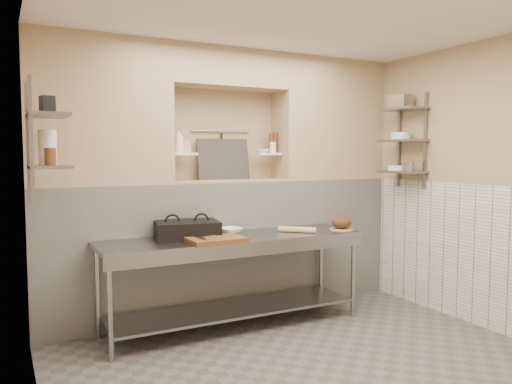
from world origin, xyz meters
TOP-DOWN VIEW (x-y plane):
  - floor at (0.00, 0.00)m, footprint 4.00×3.90m
  - ceiling at (0.00, 0.00)m, footprint 4.00×3.90m
  - wall_left at (-2.05, 0.00)m, footprint 0.10×3.90m
  - wall_right at (2.05, 0.00)m, footprint 0.10×3.90m
  - wall_back at (0.00, 2.00)m, footprint 4.00×0.10m
  - backwall_lower at (0.00, 1.75)m, footprint 4.00×0.40m
  - alcove_sill at (0.00, 1.75)m, footprint 1.30×0.40m
  - backwall_pillar_left at (-1.33, 1.75)m, footprint 1.35×0.40m
  - backwall_pillar_right at (1.33, 1.75)m, footprint 1.35×0.40m
  - backwall_header at (0.00, 1.75)m, footprint 1.30×0.40m
  - wainscot_left at (-1.99, 0.00)m, footprint 0.02×3.90m
  - wainscot_right at (1.99, 0.00)m, footprint 0.02×3.90m
  - alcove_shelf_left at (-0.50, 1.75)m, footprint 0.28×0.16m
  - alcove_shelf_right at (0.50, 1.75)m, footprint 0.28×0.16m
  - utensil_rail at (0.00, 1.92)m, footprint 0.70×0.02m
  - hanging_steel at (0.00, 1.90)m, footprint 0.02×0.02m
  - splash_panel at (0.00, 1.85)m, footprint 0.60×0.08m
  - shelf_rail_left_a at (-1.98, 1.25)m, footprint 0.03×0.03m
  - shelf_rail_left_b at (-1.98, 0.85)m, footprint 0.03×0.03m
  - wall_shelf_left_lower at (-1.84, 1.05)m, footprint 0.30×0.50m
  - wall_shelf_left_upper at (-1.84, 1.05)m, footprint 0.30×0.50m
  - shelf_rail_right_a at (1.98, 1.25)m, footprint 0.03×0.03m
  - shelf_rail_right_b at (1.98, 0.85)m, footprint 0.03×0.03m
  - wall_shelf_right_lower at (1.84, 1.05)m, footprint 0.30×0.50m
  - wall_shelf_right_mid at (1.84, 1.05)m, footprint 0.30×0.50m
  - wall_shelf_right_upper at (1.84, 1.05)m, footprint 0.30×0.50m
  - prep_table at (-0.18, 1.18)m, footprint 2.60×0.70m
  - panini_press at (-0.61, 1.33)m, footprint 0.66×0.53m
  - cutting_board at (-0.47, 0.98)m, footprint 0.51×0.36m
  - knife_blade at (-0.44, 1.08)m, footprint 0.26×0.09m
  - tongs at (-0.61, 0.97)m, footprint 0.04×0.24m
  - mixing_bowl at (-0.12, 1.40)m, footprint 0.27×0.27m
  - rolling_pin at (0.50, 1.12)m, footprint 0.32×0.31m
  - bread_board at (1.01, 1.05)m, footprint 0.24×0.24m
  - bread_loaf at (1.01, 1.05)m, footprint 0.21×0.21m
  - bottle_soap at (-0.55, 1.73)m, footprint 0.10×0.10m
  - jar_alcove at (-0.45, 1.79)m, footprint 0.08×0.08m
  - bowl_alcove at (0.43, 1.72)m, footprint 0.15×0.15m
  - condiment_a at (0.61, 1.78)m, footprint 0.06×0.06m
  - condiment_b at (0.55, 1.77)m, footprint 0.06×0.06m
  - condiment_c at (0.56, 1.75)m, footprint 0.07×0.07m
  - jug_left at (-1.84, 1.15)m, footprint 0.14×0.14m
  - jar_left at (-1.84, 0.93)m, footprint 0.09×0.09m
  - box_left_upper at (-1.84, 1.06)m, footprint 0.12×0.12m
  - bowl_right at (1.84, 1.15)m, footprint 0.19×0.19m
  - canister_right at (1.84, 0.94)m, footprint 0.10×0.10m
  - bowl_right_mid at (1.84, 1.09)m, footprint 0.21×0.21m
  - basket_right at (1.84, 1.10)m, footprint 0.22×0.26m

SIDE VIEW (x-z plane):
  - floor at x=0.00m, z-range -0.10..0.00m
  - prep_table at x=-0.18m, z-range 0.19..1.09m
  - backwall_lower at x=0.00m, z-range 0.00..1.40m
  - wainscot_left at x=-1.99m, z-range 0.00..1.40m
  - wainscot_right at x=1.99m, z-range 0.00..1.40m
  - bread_board at x=1.01m, z-range 0.90..0.91m
  - cutting_board at x=-0.47m, z-range 0.90..0.95m
  - mixing_bowl at x=-0.12m, z-range 0.90..0.96m
  - rolling_pin at x=0.50m, z-range 0.90..0.96m
  - knife_blade at x=-0.44m, z-range 0.95..0.95m
  - tongs at x=-0.61m, z-range 0.95..0.97m
  - bread_loaf at x=1.01m, z-range 0.91..1.04m
  - panini_press at x=-0.61m, z-range 0.90..1.06m
  - wall_left at x=-2.05m, z-range 0.00..2.80m
  - wall_right at x=2.05m, z-range 0.00..2.80m
  - wall_back at x=0.00m, z-range 0.00..2.80m
  - alcove_sill at x=0.00m, z-range 1.40..1.42m
  - wall_shelf_right_lower at x=1.84m, z-range 1.49..1.51m
  - bowl_right at x=1.84m, z-range 1.51..1.57m
  - canister_right at x=1.84m, z-range 1.51..1.62m
  - wall_shelf_left_lower at x=-1.84m, z-range 1.59..1.61m
  - splash_panel at x=0.00m, z-range 1.42..1.86m
  - jar_left at x=-1.84m, z-range 1.61..1.75m
  - alcove_shelf_left at x=-0.50m, z-range 1.69..1.71m
  - alcove_shelf_right at x=0.50m, z-range 1.69..1.71m
  - bowl_alcove at x=0.43m, z-range 1.71..1.75m
  - jug_left at x=-1.84m, z-range 1.61..1.89m
  - condiment_c at x=0.56m, z-range 1.71..1.83m
  - jar_alcove at x=-0.45m, z-range 1.71..1.84m
  - hanging_steel at x=0.00m, z-range 1.63..1.93m
  - shelf_rail_left_a at x=-1.98m, z-range 1.33..2.27m
  - shelf_rail_left_b at x=-1.98m, z-range 1.33..2.27m
  - condiment_b at x=0.55m, z-range 1.71..1.93m
  - condiment_a at x=0.61m, z-range 1.71..1.95m
  - bottle_soap at x=-0.55m, z-range 1.71..1.96m
  - shelf_rail_right_a at x=1.98m, z-range 1.33..2.38m
  - shelf_rail_right_b at x=1.98m, z-range 1.33..2.38m
  - wall_shelf_right_mid at x=1.84m, z-range 1.84..1.86m
  - bowl_right_mid at x=1.84m, z-range 1.86..1.94m
  - utensil_rail at x=0.00m, z-range 1.94..1.96m
  - wall_shelf_left_upper at x=-1.84m, z-range 1.99..2.01m
  - box_left_upper at x=-1.84m, z-range 2.01..2.15m
  - backwall_pillar_left at x=-1.33m, z-range 1.40..2.80m
  - backwall_pillar_right at x=1.33m, z-range 1.40..2.80m
  - wall_shelf_right_upper at x=1.84m, z-range 2.19..2.21m
  - basket_right at x=1.84m, z-range 2.21..2.36m
  - backwall_header at x=0.00m, z-range 2.40..2.80m
  - ceiling at x=0.00m, z-range 2.80..2.90m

